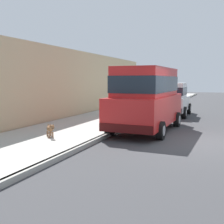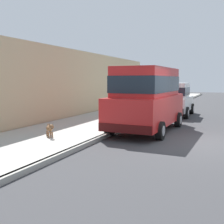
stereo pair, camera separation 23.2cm
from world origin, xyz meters
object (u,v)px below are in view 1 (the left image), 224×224
car_red_van (147,96)px  car_white_hatchback (171,99)px  dog_brown (50,129)px  fire_hydrant (121,115)px

car_red_van → car_white_hatchback: car_red_van is taller
dog_brown → fire_hydrant: size_ratio=0.81×
dog_brown → car_white_hatchback: bearing=73.6°
car_red_van → dog_brown: (-2.46, -3.14, -0.97)m
car_white_hatchback → dog_brown: car_white_hatchback is taller
car_red_van → dog_brown: 4.10m
car_white_hatchback → car_red_van: bearing=-90.4°
car_white_hatchback → fire_hydrant: (-1.46, -4.46, -0.50)m
car_red_van → fire_hydrant: size_ratio=6.82×
car_white_hatchback → dog_brown: bearing=-106.4°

